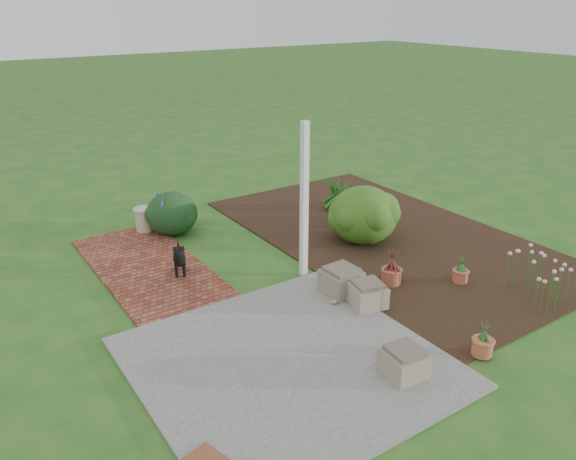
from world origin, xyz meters
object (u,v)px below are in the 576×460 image
stone_trough_near (404,363)px  evergreen_shrub (364,213)px  black_dog (179,257)px  cream_ceramic_urn (144,219)px

stone_trough_near → evergreen_shrub: bearing=56.2°
stone_trough_near → evergreen_shrub: evergreen_shrub is taller
black_dog → cream_ceramic_urn: (0.20, 2.10, -0.09)m
cream_ceramic_urn → evergreen_shrub: bearing=-40.1°
black_dog → evergreen_shrub: (3.35, -0.55, 0.21)m
black_dog → evergreen_shrub: evergreen_shrub is taller
black_dog → evergreen_shrub: bearing=12.1°
evergreen_shrub → stone_trough_near: bearing=-123.8°
cream_ceramic_urn → evergreen_shrub: size_ratio=0.36×
black_dog → evergreen_shrub: size_ratio=0.47×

